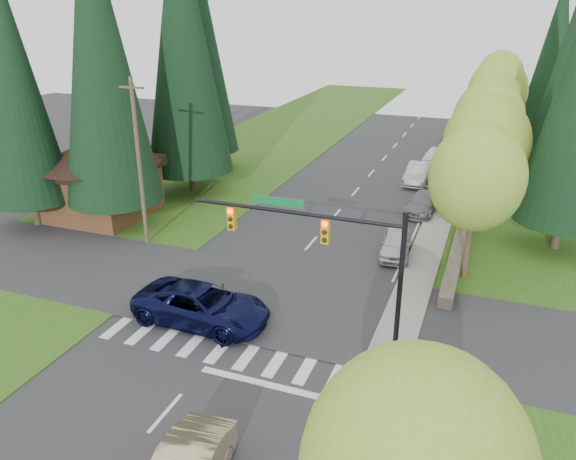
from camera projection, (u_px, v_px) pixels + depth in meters
The scene contains 29 objects.
ground at pixel (180, 396), 21.14m from camera, with size 120.00×120.00×0.00m, color #28282B.
grass_east at pixel (537, 246), 34.19m from camera, with size 14.00×110.00×0.06m, color #274F15.
grass_west at pixel (168, 197), 42.74m from camera, with size 14.00×110.00×0.06m, color #274F15.
cross_street at pixel (263, 299), 28.07m from camera, with size 120.00×8.00×0.10m, color #28282B.
sidewalk_east at pixel (438, 221), 37.91m from camera, with size 1.80×80.00×0.13m, color gray.
curb_east at pixel (426, 220), 38.19m from camera, with size 0.20×80.00×0.13m, color gray.
stone_wall_north at pixel (473, 186), 44.18m from camera, with size 0.70×40.00×0.70m, color #4C4438.
traffic_signal at pixel (329, 247), 21.73m from camera, with size 8.70×0.37×6.80m.
brown_building at pixel (99, 172), 37.89m from camera, with size 8.40×8.40×5.40m.
utility_pole at pixel (139, 162), 32.73m from camera, with size 1.60×0.24×10.00m.
decid_tree_0 at pixel (477, 178), 28.15m from camera, with size 4.80×4.80×8.37m.
decid_tree_1 at pixel (486, 144), 34.10m from camera, with size 5.20×5.20×8.80m.
decid_tree_2 at pixel (488, 121), 40.19m from camera, with size 5.00×5.00×8.82m.
decid_tree_3 at pixel (493, 109), 46.32m from camera, with size 5.00×5.00×8.55m.
decid_tree_4 at pixel (497, 92), 52.20m from camera, with size 5.40×5.40×9.18m.
decid_tree_5 at pixel (497, 88), 58.54m from camera, with size 4.80×4.80×8.30m.
decid_tree_6 at pixel (500, 77), 64.44m from camera, with size 5.20×5.20×8.86m.
conifer_w_a at pixel (100, 56), 33.50m from camera, with size 6.12×6.12×19.80m.
conifer_w_b at pixel (103, 66), 38.33m from camera, with size 5.44×5.44×17.80m.
conifer_w_c at pixel (183, 40), 39.91m from camera, with size 6.46×6.46×20.80m.
conifer_w_d at pixel (14, 82), 33.97m from camera, with size 5.10×5.10×16.80m.
conifer_w_e at pixel (200, 48), 46.15m from camera, with size 5.78×5.78×18.80m.
conifer_e_c at pixel (555, 52), 54.65m from camera, with size 5.10×5.10×16.80m.
suv_navy at pixel (202, 305), 25.72m from camera, with size 2.94×6.37×1.77m, color black.
parked_car_a at pixel (396, 243), 32.77m from camera, with size 1.71×4.26×1.45m, color silver.
parked_car_b at pixel (423, 203), 39.45m from camera, with size 1.91×4.70×1.36m, color slate.
parked_car_c at pixel (418, 174), 45.88m from camera, with size 1.71×4.91×1.62m, color #B9B9BE.
parked_car_d at pixel (435, 155), 51.90m from camera, with size 1.64×4.08×1.39m, color white.
parked_car_e at pixel (452, 141), 57.31m from camera, with size 1.82×4.47×1.30m, color #A1A0A5.
Camera 1 is at (9.93, -14.67, 13.74)m, focal length 35.00 mm.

